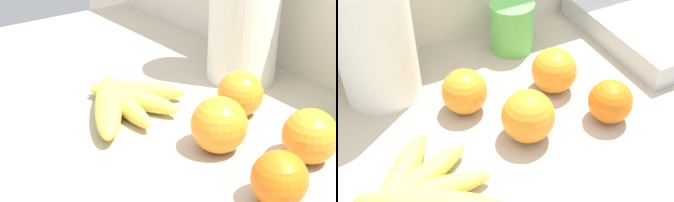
{
  "view_description": "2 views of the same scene",
  "coord_description": "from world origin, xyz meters",
  "views": [
    {
      "loc": [
        0.38,
        -0.41,
        1.25
      ],
      "look_at": [
        -0.18,
        0.01,
        0.9
      ],
      "focal_mm": 54.23,
      "sensor_mm": 36.0,
      "label": 1
    },
    {
      "loc": [
        -0.33,
        -0.41,
        1.36
      ],
      "look_at": [
        -0.1,
        0.04,
        0.92
      ],
      "focal_mm": 49.07,
      "sensor_mm": 36.0,
      "label": 2
    }
  ],
  "objects": [
    {
      "name": "wall_back",
      "position": [
        0.0,
        0.36,
        0.65
      ],
      "size": [
        1.99,
        0.06,
        1.3
      ],
      "primitive_type": "cube",
      "color": "silver",
      "rests_on": "ground"
    },
    {
      "name": "banana_bunch",
      "position": [
        -0.26,
        -0.02,
        0.87
      ],
      "size": [
        0.2,
        0.22,
        0.04
      ],
      "color": "#E9D44C",
      "rests_on": "counter"
    },
    {
      "name": "orange_front",
      "position": [
        0.06,
        -0.0,
        0.89
      ],
      "size": [
        0.07,
        0.07,
        0.07
      ],
      "primitive_type": "sphere",
      "color": "orange",
      "rests_on": "counter"
    },
    {
      "name": "orange_right",
      "position": [
        -0.13,
        0.12,
        0.89
      ],
      "size": [
        0.07,
        0.07,
        0.07
      ],
      "primitive_type": "sphere",
      "color": "orange",
      "rests_on": "counter"
    },
    {
      "name": "orange_far_right",
      "position": [
        0.02,
        0.1,
        0.89
      ],
      "size": [
        0.08,
        0.08,
        0.08
      ],
      "primitive_type": "sphere",
      "color": "orange",
      "rests_on": "counter"
    },
    {
      "name": "orange_back_right",
      "position": [
        -0.07,
        0.02,
        0.9
      ],
      "size": [
        0.08,
        0.08,
        0.08
      ],
      "primitive_type": "sphere",
      "color": "orange",
      "rests_on": "counter"
    },
    {
      "name": "paper_towel_roll",
      "position": [
        -0.24,
        0.23,
        1.0
      ],
      "size": [
        0.13,
        0.13,
        0.32
      ],
      "color": "white",
      "rests_on": "counter"
    },
    {
      "name": "mug",
      "position": [
        0.02,
        0.25,
        0.9
      ],
      "size": [
        0.08,
        0.08,
        0.09
      ],
      "primitive_type": "cylinder",
      "color": "#60BF56",
      "rests_on": "counter"
    }
  ]
}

